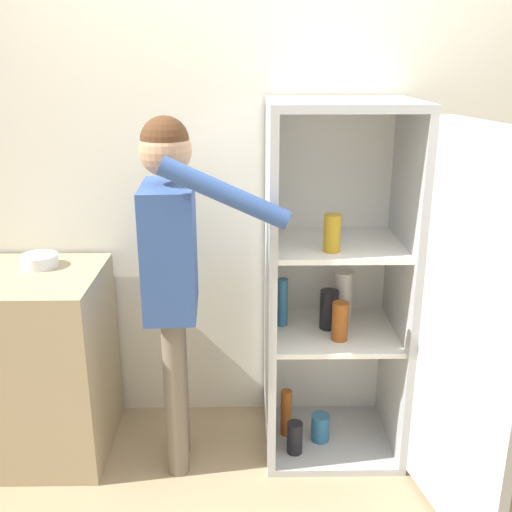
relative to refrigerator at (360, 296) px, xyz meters
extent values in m
cube|color=silver|center=(-0.37, 0.43, 0.45)|extent=(7.00, 0.06, 2.55)
cube|color=#B7BABC|center=(-0.09, 0.09, -0.80)|extent=(0.64, 0.57, 0.04)
cube|color=#B7BABC|center=(-0.09, 0.09, 0.83)|extent=(0.64, 0.57, 0.04)
cube|color=white|center=(-0.09, 0.36, 0.01)|extent=(0.64, 0.03, 1.60)
cube|color=#B7BABC|center=(-0.40, 0.09, 0.01)|extent=(0.04, 0.57, 1.60)
cube|color=#B7BABC|center=(0.21, 0.09, 0.01)|extent=(0.03, 0.57, 1.60)
cube|color=white|center=(-0.09, 0.09, -0.22)|extent=(0.57, 0.50, 0.02)
cube|color=white|center=(-0.09, 0.09, 0.21)|extent=(0.57, 0.50, 0.02)
cube|color=#B7BABC|center=(0.31, -0.50, 0.01)|extent=(0.18, 0.63, 1.60)
cylinder|color=black|center=(-0.28, -0.05, -0.71)|extent=(0.08, 0.08, 0.16)
cylinder|color=#9E4C19|center=(-0.31, 0.09, -0.66)|extent=(0.05, 0.05, 0.25)
cylinder|color=teal|center=(-0.15, 0.05, -0.72)|extent=(0.09, 0.09, 0.14)
cylinder|color=teal|center=(-0.34, 0.15, -0.09)|extent=(0.05, 0.05, 0.24)
cylinder|color=beige|center=(-0.04, 0.18, -0.08)|extent=(0.09, 0.09, 0.26)
cylinder|color=#9E4C19|center=(-0.08, -0.01, -0.12)|extent=(0.07, 0.07, 0.18)
cylinder|color=black|center=(-0.12, 0.11, -0.11)|extent=(0.09, 0.09, 0.19)
cylinder|color=#B78C1E|center=(-0.14, -0.05, 0.31)|extent=(0.07, 0.07, 0.16)
cylinder|color=#726656|center=(-0.84, 0.02, -0.43)|extent=(0.10, 0.10, 0.79)
cylinder|color=#726656|center=(-0.83, -0.13, -0.43)|extent=(0.10, 0.10, 0.79)
cube|color=#335193|center=(-0.83, -0.05, 0.24)|extent=(0.23, 0.39, 0.56)
sphere|color=tan|center=(-0.83, -0.05, 0.66)|extent=(0.22, 0.22, 0.22)
sphere|color=#4C2D19|center=(-0.83, -0.05, 0.70)|extent=(0.20, 0.20, 0.20)
cylinder|color=#335193|center=(-0.84, 0.16, 0.21)|extent=(0.08, 0.08, 0.52)
cylinder|color=#335193|center=(-0.59, -0.26, 0.53)|extent=(0.51, 0.10, 0.29)
cube|color=tan|center=(-1.50, 0.07, -0.37)|extent=(0.65, 0.61, 0.91)
cylinder|color=white|center=(-1.48, 0.18, 0.11)|extent=(0.17, 0.17, 0.06)
camera|label=1|loc=(-0.51, -2.48, 1.02)|focal=42.00mm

